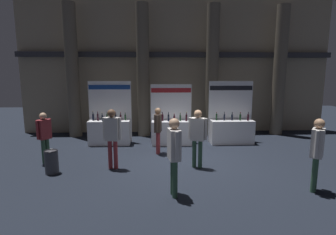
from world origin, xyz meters
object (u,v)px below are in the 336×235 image
Objects in this scene: exhibitor_booth_0 at (110,129)px; visitor_1 at (317,148)px; visitor_2 at (158,127)px; exhibitor_booth_2 at (231,129)px; visitor_0 at (174,149)px; trash_bin at (52,162)px; exhibitor_booth_1 at (171,130)px; visitor_4 at (44,133)px; visitor_5 at (198,133)px; visitor_3 at (112,133)px.

visitor_1 is at bearing -39.10° from exhibitor_booth_0.
exhibitor_booth_0 is at bearing -116.28° from visitor_2.
exhibitor_booth_2 is at bearing -0.69° from exhibitor_booth_0.
visitor_0 is at bearing -64.25° from exhibitor_booth_0.
exhibitor_booth_1 is at bearing 40.01° from trash_bin.
exhibitor_booth_0 is at bearing 70.39° from trash_bin.
exhibitor_booth_0 is 1.37× the size of visitor_0.
visitor_1 is 1.09× the size of visitor_2.
visitor_4 is (-1.66, -2.21, 0.35)m from exhibitor_booth_0.
trash_bin is 0.38× the size of visitor_1.
visitor_5 is (-2.58, 1.75, -0.02)m from visitor_1.
exhibitor_booth_2 is at bearing 78.36° from visitor_5.
visitor_5 is at bearing -86.48° from visitor_1.
visitor_2 is 1.92m from visitor_5.
exhibitor_booth_0 is 1.41× the size of visitor_1.
visitor_3 is (0.57, -2.85, 0.47)m from exhibitor_booth_0.
exhibitor_booth_1 is 3.38m from visitor_3.
visitor_3 is (-4.40, -2.79, 0.48)m from exhibitor_booth_2.
exhibitor_booth_2 is 1.41× the size of visitor_1.
exhibitor_booth_2 is 5.23m from visitor_3.
trash_bin is (-1.12, -3.15, -0.27)m from exhibitor_booth_0.
visitor_0 reaches higher than visitor_1.
visitor_5 is at bearing 46.71° from visitor_2.
visitor_4 is (-2.24, 0.64, -0.12)m from visitor_3.
visitor_2 is (-0.34, 3.36, -0.15)m from visitor_0.
exhibitor_booth_2 reaches higher than trash_bin.
visitor_0 is 3.38m from visitor_2.
exhibitor_booth_0 is 1.55× the size of visitor_4.
visitor_3 is at bearing -158.91° from visitor_5.
exhibitor_booth_1 is 1.30× the size of visitor_0.
visitor_1 is at bearing 82.10° from visitor_0.
visitor_1 is at bearing -54.66° from exhibitor_booth_1.
exhibitor_booth_1 is 1.33× the size of visitor_3.
trash_bin is 3.60m from visitor_2.
visitor_4 is (-4.16, -2.10, 0.37)m from exhibitor_booth_1.
visitor_3 is at bearing -78.59° from exhibitor_booth_0.
visitor_5 is at bearing 3.71° from trash_bin.
trash_bin is at bearing -139.99° from exhibitor_booth_1.
visitor_3 reaches higher than visitor_1.
exhibitor_booth_1 reaches higher than visitor_3.
visitor_2 is (3.07, 1.79, 0.64)m from trash_bin.
exhibitor_booth_2 is 3.32m from visitor_2.
exhibitor_booth_2 reaches higher than visitor_2.
visitor_1 is (3.20, -4.52, 0.49)m from exhibitor_booth_1.
visitor_3 reaches higher than visitor_4.
trash_bin is 3.83m from visitor_0.
exhibitor_booth_1 is at bearing -2.62° from exhibitor_booth_0.
exhibitor_booth_0 is 2.50m from exhibitor_booth_1.
exhibitor_booth_2 reaches higher than visitor_4.
visitor_0 is (3.40, -1.58, 0.78)m from trash_bin.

